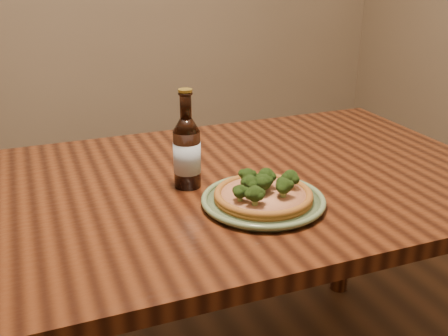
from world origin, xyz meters
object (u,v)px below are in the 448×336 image
object	(u,v)px
plate	(263,200)
pizza	(263,193)
beer_bottle	(187,152)
table	(200,216)

from	to	relation	value
plate	pizza	xyz separation A→B (m)	(-0.00, 0.00, 0.02)
pizza	beer_bottle	bearing A→B (deg)	128.24
table	plate	xyz separation A→B (m)	(0.10, -0.17, 0.10)
table	beer_bottle	world-z (taller)	beer_bottle
table	beer_bottle	xyz separation A→B (m)	(-0.03, -0.01, 0.18)
pizza	plate	bearing A→B (deg)	-68.65
beer_bottle	pizza	bearing A→B (deg)	-63.75
pizza	beer_bottle	distance (m)	0.22
plate	pizza	world-z (taller)	pizza
plate	table	bearing A→B (deg)	119.87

